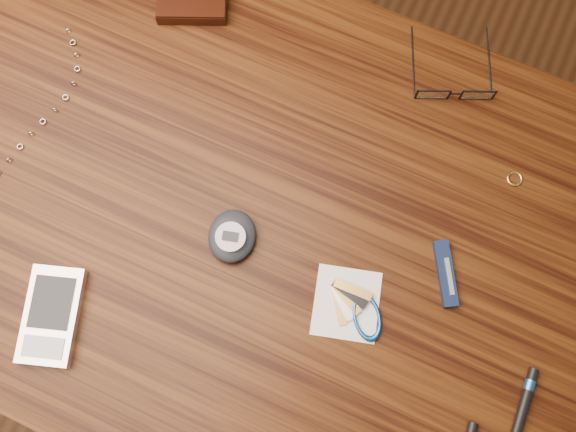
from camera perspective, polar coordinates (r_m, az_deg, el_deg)
name	(u,v)px	position (r m, az deg, el deg)	size (l,w,h in m)	color
ground	(261,289)	(1.57, -2.41, -6.53)	(3.80, 3.80, 0.00)	#472814
desk	(243,226)	(0.93, -4.03, -0.86)	(1.00, 0.70, 0.75)	#381B08
eyeglasses	(455,91)	(0.91, 14.60, 10.73)	(0.14, 0.14, 0.02)	black
gold_ring	(515,179)	(0.89, 19.49, 3.15)	(0.02, 0.02, 0.00)	#DAC060
pda_phone	(52,315)	(0.85, -20.27, -8.29)	(0.10, 0.14, 0.02)	silver
pedometer	(232,236)	(0.81, -5.00, -1.78)	(0.08, 0.08, 0.03)	black
notepad_keys	(357,309)	(0.81, 6.12, -8.25)	(0.12, 0.11, 0.01)	white
pocket_knife	(446,274)	(0.83, 13.84, -4.99)	(0.06, 0.08, 0.01)	#0F1E3A
black_blue_pen	(524,403)	(0.85, 20.27, -15.35)	(0.02, 0.09, 0.01)	black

